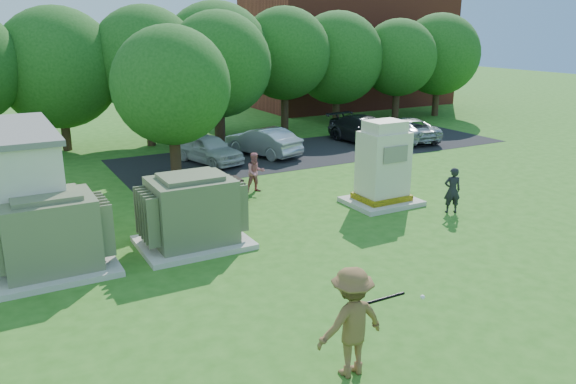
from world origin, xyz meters
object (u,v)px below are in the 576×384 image
car_silver_b (404,129)px  person_by_generator (452,190)px  transformer_left (50,236)px  picnic_table (214,190)px  car_dark (365,130)px  generator_cabinet (383,168)px  car_silver_a (263,141)px  car_white (209,149)px  person_at_picnic (255,172)px  transformer_right (192,213)px  batter (351,322)px

car_silver_b → person_by_generator: bearing=63.3°
transformer_left → picnic_table: transformer_left is taller
car_dark → generator_cabinet: bearing=-127.4°
picnic_table → car_dark: bearing=28.9°
person_by_generator → car_dark: size_ratio=0.32×
picnic_table → car_silver_a: size_ratio=0.48×
generator_cabinet → car_dark: (5.80, 8.83, -0.58)m
car_dark → person_by_generator: bearing=-116.3°
car_white → car_dark: size_ratio=0.79×
generator_cabinet → person_by_generator: (1.43, -1.89, -0.51)m
person_by_generator → car_silver_a: person_by_generator is taller
person_at_picnic → car_white: bearing=92.7°
person_at_picnic → car_white: size_ratio=0.39×
transformer_right → picnic_table: size_ratio=1.55×
generator_cabinet → car_white: (-3.05, 8.69, -0.63)m
car_silver_b → picnic_table: bearing=29.1°
transformer_right → car_white: (4.03, 9.18, -0.32)m
person_by_generator → car_white: 11.49m
car_white → car_silver_b: car_white is taller
car_white → transformer_right: bearing=-128.8°
person_by_generator → car_dark: 11.58m
transformer_left → transformer_right: same height
car_silver_a → generator_cabinet: bearing=73.6°
car_dark → car_silver_b: (2.23, -0.44, -0.07)m
car_silver_a → person_by_generator: bearing=80.8°
car_silver_b → generator_cabinet: bearing=52.3°
transformer_right → picnic_table: (1.97, 3.30, -0.45)m
transformer_right → car_white: bearing=66.3°
person_at_picnic → batter: bearing=-102.8°
car_silver_a → car_dark: 6.04m
person_by_generator → person_at_picnic: (-4.65, 5.34, -0.02)m
generator_cabinet → picnic_table: 5.88m
person_by_generator → car_silver_b: 12.22m
car_silver_b → batter: bearing=53.5°
person_at_picnic → car_silver_a: person_at_picnic is taller
generator_cabinet → car_silver_a: bearing=91.5°
batter → car_silver_b: size_ratio=0.45×
picnic_table → car_silver_b: car_silver_b is taller
person_at_picnic → person_by_generator: bearing=-44.4°
generator_cabinet → car_silver_a: (-0.24, 8.86, -0.61)m
batter → car_silver_b: bearing=-133.3°
transformer_left → person_at_picnic: bearing=27.5°
transformer_left → batter: 8.27m
picnic_table → car_silver_a: 7.77m
picnic_table → car_dark: car_dark is taller
picnic_table → car_white: size_ratio=0.51×
generator_cabinet → person_at_picnic: bearing=133.0°
generator_cabinet → picnic_table: (-5.11, 2.81, -0.76)m
transformer_left → person_at_picnic: (7.56, 3.94, -0.22)m
person_by_generator → car_silver_b: person_by_generator is taller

